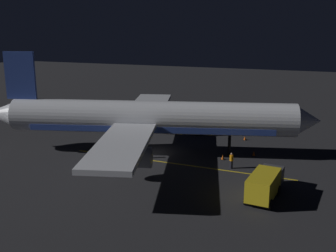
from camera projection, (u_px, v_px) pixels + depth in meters
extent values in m
cube|color=#242427|center=(152.00, 154.00, 49.11)|extent=(180.00, 180.00, 0.20)
cube|color=gold|center=(177.00, 164.00, 45.38)|extent=(1.91, 25.52, 0.01)
cylinder|color=white|center=(152.00, 117.00, 47.98)|extent=(11.07, 33.12, 3.83)
cube|color=#2D479E|center=(152.00, 126.00, 48.25)|extent=(9.78, 28.24, 0.69)
cone|color=white|center=(307.00, 121.00, 46.34)|extent=(4.34, 3.82, 3.75)
cone|color=white|center=(2.00, 114.00, 49.68)|extent=(4.38, 5.24, 3.44)
cube|color=#2D479E|center=(20.00, 75.00, 48.24)|extent=(1.15, 3.59, 5.57)
cube|color=white|center=(149.00, 106.00, 57.32)|extent=(15.63, 7.99, 0.50)
cylinder|color=slate|center=(157.00, 117.00, 56.84)|extent=(2.76, 3.59, 2.10)
cube|color=white|center=(122.00, 145.00, 39.24)|extent=(15.63, 7.99, 0.50)
cylinder|color=slate|center=(136.00, 157.00, 40.20)|extent=(2.76, 3.59, 2.10)
cylinder|color=black|center=(229.00, 145.00, 47.93)|extent=(0.43, 0.43, 2.48)
cylinder|color=black|center=(133.00, 137.00, 51.24)|extent=(0.43, 0.43, 2.48)
cylinder|color=black|center=(126.00, 148.00, 46.81)|extent=(0.43, 0.43, 2.48)
cube|color=gold|center=(263.00, 185.00, 36.02)|extent=(4.94, 2.75, 1.95)
cube|color=#38383D|center=(272.00, 175.00, 38.88)|extent=(2.07, 2.23, 1.50)
cylinder|color=black|center=(267.00, 188.00, 37.68)|extent=(1.22, 2.42, 0.90)
cylinder|color=black|center=(258.00, 202.00, 34.84)|extent=(1.22, 2.42, 0.90)
cube|color=navy|center=(192.00, 122.00, 57.61)|extent=(3.32, 4.63, 2.17)
cube|color=#38383D|center=(175.00, 121.00, 59.43)|extent=(2.46, 2.34, 1.50)
cylinder|color=black|center=(184.00, 128.00, 58.74)|extent=(2.48, 1.59, 0.90)
cylinder|color=black|center=(201.00, 131.00, 57.04)|extent=(2.48, 1.59, 0.90)
cylinder|color=black|center=(231.00, 165.00, 43.94)|extent=(0.32, 0.32, 0.85)
cylinder|color=orange|center=(232.00, 158.00, 43.75)|extent=(0.40, 0.40, 0.65)
sphere|color=tan|center=(232.00, 154.00, 43.64)|extent=(0.24, 0.24, 0.24)
cone|color=#EA590F|center=(245.00, 138.00, 54.30)|extent=(0.36, 0.36, 0.55)
cube|color=black|center=(245.00, 140.00, 54.36)|extent=(0.50, 0.50, 0.03)
cone|color=#EA590F|center=(254.00, 153.00, 48.04)|extent=(0.36, 0.36, 0.55)
cube|color=black|center=(254.00, 156.00, 48.10)|extent=(0.50, 0.50, 0.03)
cone|color=#EA590F|center=(223.00, 157.00, 46.76)|extent=(0.36, 0.36, 0.55)
cube|color=black|center=(223.00, 159.00, 46.83)|extent=(0.50, 0.50, 0.03)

